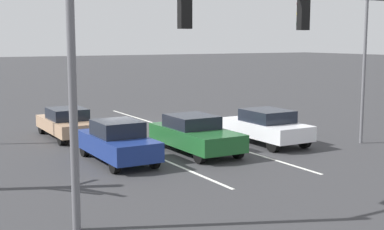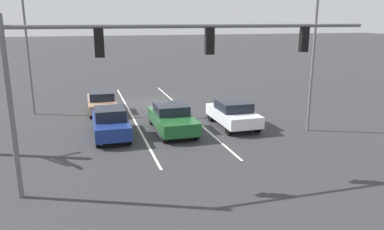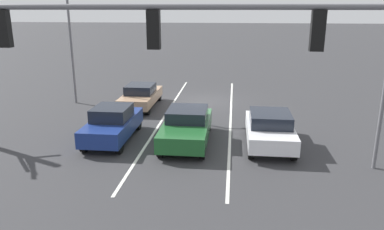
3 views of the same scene
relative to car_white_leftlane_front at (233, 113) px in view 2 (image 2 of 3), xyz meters
The scene contains 10 objects.
ground_plane 8.42m from the car_white_leftlane_front, 65.32° to the right, with size 240.00×240.00×0.00m, color #333335.
lane_stripe_left_divider 4.60m from the car_white_leftlane_front, 68.12° to the right, with size 0.12×18.83×0.01m, color silver.
lane_stripe_center_divider 6.82m from the car_white_leftlane_front, 38.35° to the right, with size 0.12×18.83×0.01m, color silver.
car_white_leftlane_front is the anchor object (origin of this frame).
car_navy_rightlane_front 6.94m from the car_white_leftlane_front, ahead, with size 1.76×4.21×1.56m.
car_darkgreen_midlane_front 3.59m from the car_white_leftlane_front, ahead, with size 1.95×4.59×1.48m.
car_tan_rightlane_second 9.15m from the car_white_leftlane_front, 39.36° to the right, with size 1.78×4.38×1.38m.
traffic_signal_gantry 9.42m from the car_white_leftlane_front, 46.51° to the left, with size 13.51×0.37×6.23m.
street_lamp_right_shoulder 13.61m from the car_white_leftlane_front, 29.42° to the right, with size 1.51×0.24×9.03m.
street_lamp_left_shoulder 5.51m from the car_white_leftlane_front, 151.07° to the left, with size 1.81×0.24×7.95m.
Camera 2 is at (4.64, 27.00, 6.05)m, focal length 35.00 mm.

